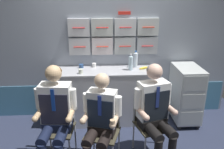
{
  "coord_description": "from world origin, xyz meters",
  "views": [
    {
      "loc": [
        -0.21,
        -2.49,
        2.16
      ],
      "look_at": [
        -0.04,
        0.33,
        1.12
      ],
      "focal_mm": 37.46,
      "sensor_mm": 36.0,
      "label": 1
    }
  ],
  "objects_px": {
    "folding_chair_by_counter": "(149,117)",
    "water_bottle_clear": "(131,62)",
    "service_trolley": "(186,93)",
    "folding_chair_left": "(59,120)",
    "snack_banana": "(144,68)",
    "crew_member_left": "(55,112)",
    "crew_member_by_counter": "(155,109)",
    "folding_chair_right": "(104,124)",
    "crew_member_right": "(100,119)",
    "coffee_cup_spare": "(94,65)"
  },
  "relations": [
    {
      "from": "coffee_cup_spare",
      "to": "folding_chair_by_counter",
      "type": "bearing_deg",
      "value": -53.13
    },
    {
      "from": "crew_member_left",
      "to": "snack_banana",
      "type": "relative_size",
      "value": 7.61
    },
    {
      "from": "crew_member_left",
      "to": "folding_chair_by_counter",
      "type": "distance_m",
      "value": 1.25
    },
    {
      "from": "folding_chair_left",
      "to": "folding_chair_right",
      "type": "relative_size",
      "value": 1.0
    },
    {
      "from": "crew_member_right",
      "to": "crew_member_by_counter",
      "type": "xyz_separation_m",
      "value": [
        0.7,
        0.14,
        0.04
      ]
    },
    {
      "from": "crew_member_right",
      "to": "crew_member_by_counter",
      "type": "bearing_deg",
      "value": 11.04
    },
    {
      "from": "crew_member_left",
      "to": "crew_member_by_counter",
      "type": "distance_m",
      "value": 1.26
    },
    {
      "from": "folding_chair_left",
      "to": "crew_member_left",
      "type": "relative_size",
      "value": 0.64
    },
    {
      "from": "service_trolley",
      "to": "crew_member_by_counter",
      "type": "relative_size",
      "value": 0.75
    },
    {
      "from": "crew_member_left",
      "to": "coffee_cup_spare",
      "type": "bearing_deg",
      "value": 67.5
    },
    {
      "from": "service_trolley",
      "to": "water_bottle_clear",
      "type": "distance_m",
      "value": 1.07
    },
    {
      "from": "folding_chair_left",
      "to": "coffee_cup_spare",
      "type": "distance_m",
      "value": 1.19
    },
    {
      "from": "folding_chair_right",
      "to": "coffee_cup_spare",
      "type": "distance_m",
      "value": 1.22
    },
    {
      "from": "folding_chair_left",
      "to": "coffee_cup_spare",
      "type": "bearing_deg",
      "value": 65.17
    },
    {
      "from": "crew_member_right",
      "to": "folding_chair_by_counter",
      "type": "relative_size",
      "value": 1.47
    },
    {
      "from": "crew_member_left",
      "to": "crew_member_right",
      "type": "xyz_separation_m",
      "value": [
        0.56,
        -0.12,
        -0.05
      ]
    },
    {
      "from": "service_trolley",
      "to": "crew_member_by_counter",
      "type": "height_order",
      "value": "crew_member_by_counter"
    },
    {
      "from": "folding_chair_by_counter",
      "to": "water_bottle_clear",
      "type": "distance_m",
      "value": 0.98
    },
    {
      "from": "water_bottle_clear",
      "to": "folding_chair_left",
      "type": "bearing_deg",
      "value": -142.19
    },
    {
      "from": "crew_member_by_counter",
      "to": "snack_banana",
      "type": "distance_m",
      "value": 1.01
    },
    {
      "from": "water_bottle_clear",
      "to": "snack_banana",
      "type": "xyz_separation_m",
      "value": [
        0.22,
        0.03,
        -0.1
      ]
    },
    {
      "from": "service_trolley",
      "to": "crew_member_right",
      "type": "height_order",
      "value": "crew_member_right"
    },
    {
      "from": "crew_member_right",
      "to": "crew_member_left",
      "type": "bearing_deg",
      "value": 167.42
    },
    {
      "from": "folding_chair_right",
      "to": "snack_banana",
      "type": "distance_m",
      "value": 1.26
    },
    {
      "from": "folding_chair_right",
      "to": "water_bottle_clear",
      "type": "xyz_separation_m",
      "value": [
        0.46,
        0.94,
        0.53
      ]
    },
    {
      "from": "folding_chair_by_counter",
      "to": "snack_banana",
      "type": "xyz_separation_m",
      "value": [
        0.07,
        0.84,
        0.43
      ]
    },
    {
      "from": "folding_chair_right",
      "to": "crew_member_by_counter",
      "type": "bearing_deg",
      "value": -1.52
    },
    {
      "from": "folding_chair_by_counter",
      "to": "water_bottle_clear",
      "type": "relative_size",
      "value": 3.18
    },
    {
      "from": "folding_chair_by_counter",
      "to": "crew_member_right",
      "type": "bearing_deg",
      "value": -156.42
    },
    {
      "from": "service_trolley",
      "to": "folding_chair_right",
      "type": "relative_size",
      "value": 1.16
    },
    {
      "from": "folding_chair_left",
      "to": "crew_member_by_counter",
      "type": "height_order",
      "value": "crew_member_by_counter"
    },
    {
      "from": "water_bottle_clear",
      "to": "crew_member_left",
      "type": "bearing_deg",
      "value": -137.71
    },
    {
      "from": "folding_chair_left",
      "to": "folding_chair_right",
      "type": "distance_m",
      "value": 0.61
    },
    {
      "from": "crew_member_left",
      "to": "snack_banana",
      "type": "distance_m",
      "value": 1.65
    },
    {
      "from": "folding_chair_left",
      "to": "snack_banana",
      "type": "bearing_deg",
      "value": 33.5
    },
    {
      "from": "folding_chair_left",
      "to": "crew_member_by_counter",
      "type": "distance_m",
      "value": 1.27
    },
    {
      "from": "service_trolley",
      "to": "snack_banana",
      "type": "bearing_deg",
      "value": 171.02
    },
    {
      "from": "crew_member_right",
      "to": "water_bottle_clear",
      "type": "height_order",
      "value": "crew_member_right"
    },
    {
      "from": "service_trolley",
      "to": "crew_member_right",
      "type": "bearing_deg",
      "value": -144.87
    },
    {
      "from": "service_trolley",
      "to": "folding_chair_by_counter",
      "type": "bearing_deg",
      "value": -137.08
    },
    {
      "from": "folding_chair_left",
      "to": "crew_member_right",
      "type": "relative_size",
      "value": 0.68
    },
    {
      "from": "folding_chair_left",
      "to": "folding_chair_right",
      "type": "xyz_separation_m",
      "value": [
        0.59,
        -0.13,
        0.0
      ]
    },
    {
      "from": "crew_member_right",
      "to": "snack_banana",
      "type": "bearing_deg",
      "value": 56.92
    },
    {
      "from": "crew_member_left",
      "to": "crew_member_right",
      "type": "relative_size",
      "value": 1.06
    },
    {
      "from": "crew_member_right",
      "to": "snack_banana",
      "type": "relative_size",
      "value": 7.19
    },
    {
      "from": "crew_member_by_counter",
      "to": "folding_chair_right",
      "type": "bearing_deg",
      "value": 178.48
    },
    {
      "from": "coffee_cup_spare",
      "to": "service_trolley",
      "type": "bearing_deg",
      "value": -9.87
    },
    {
      "from": "crew_member_by_counter",
      "to": "crew_member_right",
      "type": "bearing_deg",
      "value": -168.96
    },
    {
      "from": "folding_chair_right",
      "to": "crew_member_by_counter",
      "type": "relative_size",
      "value": 0.65
    },
    {
      "from": "folding_chair_by_counter",
      "to": "folding_chair_left",
      "type": "bearing_deg",
      "value": -179.62
    }
  ]
}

